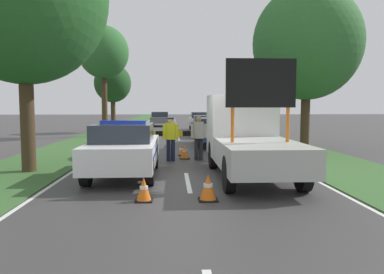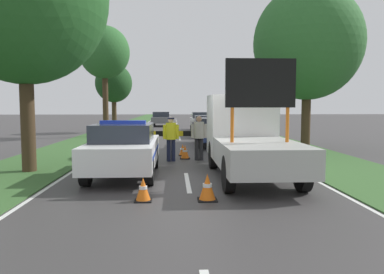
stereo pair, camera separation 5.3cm
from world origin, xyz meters
TOP-DOWN VIEW (x-y plane):
  - ground_plane at (0.00, 0.00)m, footprint 160.00×160.00m
  - lane_markings at (0.00, 17.89)m, footprint 7.32×68.04m
  - grass_verge_left at (-5.33, 20.00)m, footprint 3.24×120.00m
  - grass_verge_right at (5.33, 20.00)m, footprint 3.24×120.00m
  - police_car at (-1.85, 0.31)m, footprint 1.90×4.51m
  - work_truck at (1.85, 0.47)m, footprint 2.07×5.67m
  - road_barrier at (-0.00, 4.10)m, footprint 3.26×0.08m
  - police_officer at (-0.48, 3.24)m, footprint 0.60×0.38m
  - pedestrian_civilian at (0.60, 3.47)m, footprint 0.61×0.39m
  - traffic_cone_near_police at (0.00, 4.84)m, footprint 0.35×0.35m
  - traffic_cone_centre_front at (0.07, 3.87)m, footprint 0.40×0.40m
  - traffic_cone_near_truck at (-1.05, -2.69)m, footprint 0.38×0.38m
  - traffic_cone_behind_barrier at (0.36, -2.69)m, footprint 0.43×0.43m
  - queued_car_hatch_blue at (1.78, 8.73)m, footprint 1.87×4.66m
  - queued_car_sedan_black at (1.88, 14.72)m, footprint 1.78×4.37m
  - queued_car_van_white at (1.98, 20.95)m, footprint 1.74×4.05m
  - queued_car_suv_grey at (-1.66, 27.90)m, footprint 1.87×4.02m
  - roadside_tree_near_right at (6.02, 6.98)m, footprint 5.14×5.14m
  - roadside_tree_mid_left at (-5.07, 19.02)m, footprint 2.87×2.87m
  - roadside_tree_mid_right at (-4.97, 14.75)m, footprint 3.34×3.34m

SIDE VIEW (x-z plane):
  - ground_plane at x=0.00m, z-range 0.00..0.00m
  - lane_markings at x=0.00m, z-range 0.00..0.01m
  - grass_verge_left at x=-5.33m, z-range 0.00..0.03m
  - grass_verge_right at x=5.33m, z-range 0.00..0.03m
  - traffic_cone_near_police at x=0.00m, z-range 0.00..0.49m
  - traffic_cone_near_truck at x=-1.05m, z-range 0.00..0.52m
  - traffic_cone_centre_front at x=0.07m, z-range 0.00..0.55m
  - traffic_cone_behind_barrier at x=0.36m, z-range 0.00..0.59m
  - queued_car_sedan_black at x=1.88m, z-range 0.02..1.44m
  - queued_car_suv_grey at x=-1.66m, z-range 0.03..1.50m
  - queued_car_hatch_blue at x=1.78m, z-range 0.05..1.51m
  - queued_car_van_white at x=1.98m, z-range 0.03..1.59m
  - police_car at x=-1.85m, z-range -0.01..1.65m
  - road_barrier at x=0.00m, z-range 0.37..1.46m
  - police_officer at x=-0.48m, z-range 0.16..1.83m
  - pedestrian_civilian at x=0.60m, z-range 0.15..1.85m
  - work_truck at x=1.85m, z-range -0.45..2.85m
  - roadside_tree_mid_left at x=-5.07m, z-range 1.14..6.52m
  - roadside_tree_near_right at x=6.02m, z-range 1.18..8.96m
  - roadside_tree_mid_right at x=-4.97m, z-range 1.90..9.31m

